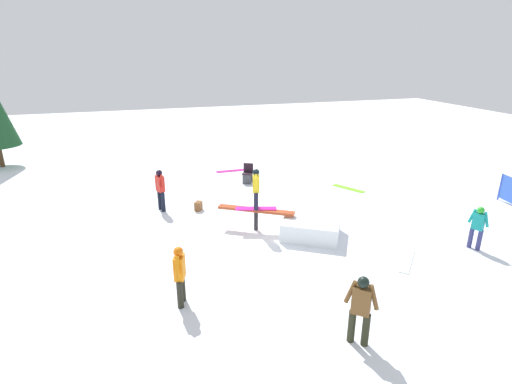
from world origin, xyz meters
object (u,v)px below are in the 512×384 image
bystander_teal (478,226)px  loose_snowboard_white (407,261)px  bystander_red (160,188)px  bystander_orange (180,273)px  folding_chair (248,174)px  main_rider_on_rail (256,189)px  loose_snowboard_magenta (231,171)px  loose_snowboard_lime (348,188)px  rail_feature (256,212)px  backpack_on_snow (198,206)px  bystander_brown (361,307)px

bystander_teal → loose_snowboard_white: 2.57m
bystander_teal → bystander_red: bystander_red is taller
bystander_orange → bystander_red: (-0.03, -6.16, 0.04)m
loose_snowboard_white → folding_chair: size_ratio=1.66×
main_rider_on_rail → bystander_orange: size_ratio=0.91×
loose_snowboard_white → loose_snowboard_magenta: size_ratio=1.00×
bystander_red → loose_snowboard_lime: size_ratio=1.07×
rail_feature → backpack_on_snow: (1.58, -2.30, -0.48)m
bystander_brown → loose_snowboard_lime: bystander_brown is taller
bystander_orange → loose_snowboard_white: size_ratio=1.05×
bystander_red → loose_snowboard_lime: bearing=69.7°
bystander_red → bystander_teal: bearing=35.2°
main_rider_on_rail → bystander_orange: 4.57m
rail_feature → bystander_red: size_ratio=1.47×
bystander_orange → rail_feature: bearing=-22.8°
folding_chair → bystander_teal: bearing=-32.4°
loose_snowboard_lime → rail_feature: bearing=-91.2°
bystander_teal → main_rider_on_rail: bearing=33.7°
rail_feature → folding_chair: bearing=-70.7°
rail_feature → loose_snowboard_white: rail_feature is taller
bystander_brown → folding_chair: bystander_brown is taller
backpack_on_snow → loose_snowboard_white: bearing=-106.3°
folding_chair → loose_snowboard_white: bearing=-46.9°
loose_snowboard_lime → loose_snowboard_white: bearing=-44.4°
main_rider_on_rail → loose_snowboard_lime: bearing=-134.5°
rail_feature → loose_snowboard_lime: rail_feature is taller
bystander_brown → bystander_red: bearing=152.4°
main_rider_on_rail → loose_snowboard_white: bearing=153.5°
bystander_brown → backpack_on_snow: bearing=145.0°
main_rider_on_rail → bystander_red: bearing=-26.3°
folding_chair → bystander_brown: bearing=-67.0°
bystander_red → loose_snowboard_white: size_ratio=1.09×
bystander_orange → folding_chair: (-4.07, -8.37, -0.44)m
rail_feature → loose_snowboard_magenta: (-0.81, -6.92, -0.64)m
bystander_brown → bystander_orange: bearing=-174.9°
loose_snowboard_magenta → backpack_on_snow: backpack_on_snow is taller
bystander_orange → bystander_red: 6.16m
loose_snowboard_magenta → folding_chair: size_ratio=1.66×
bystander_red → loose_snowboard_magenta: bearing=117.7°
bystander_teal → bystander_red: 10.72m
main_rider_on_rail → loose_snowboard_lime: size_ratio=0.93×
rail_feature → folding_chair: 5.06m
bystander_brown → bystander_teal: size_ratio=1.15×
main_rider_on_rail → bystander_red: main_rider_on_rail is taller
bystander_teal → loose_snowboard_magenta: bystander_teal is taller
main_rider_on_rail → loose_snowboard_magenta: main_rider_on_rail is taller
rail_feature → backpack_on_snow: 2.83m
loose_snowboard_white → bystander_red: bearing=-89.4°
loose_snowboard_white → backpack_on_snow: (5.12, -5.64, 0.16)m
bystander_red → backpack_on_snow: size_ratio=4.70×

